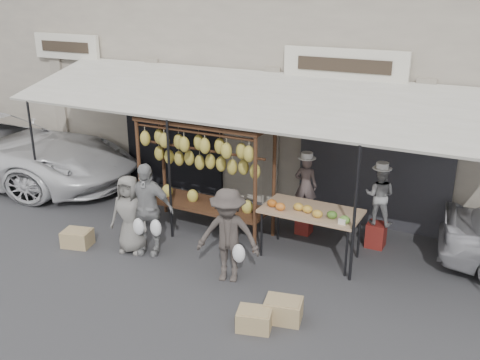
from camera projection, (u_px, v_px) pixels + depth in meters
The scene contains 15 objects.
ground_plane at pixel (183, 275), 8.90m from camera, with size 90.00×90.00×0.00m, color #2D2D30.
shophouse at pixel (324, 25), 13.06m from camera, with size 24.00×6.15×7.30m.
awning at pixel (246, 99), 9.91m from camera, with size 10.00×2.35×2.92m.
banana_rack at pixel (203, 155), 9.96m from camera, with size 2.60×0.90×2.24m.
produce_table at pixel (310, 212), 9.19m from camera, with size 1.70×0.90×1.04m.
vendor_left at pixel (306, 186), 10.10m from camera, with size 0.43×0.28×1.17m, color #554644.
vendor_right at pixel (380, 196), 9.56m from camera, with size 0.53×0.41×1.09m, color #979797.
customer_left at pixel (130, 214), 9.49m from camera, with size 0.70×0.46×1.44m, color slate.
customer_mid at pixel (146, 209), 9.39m from camera, with size 0.99×0.41×1.69m, color gray.
customer_right at pixel (228, 236), 8.52m from camera, with size 1.02×0.59×1.58m, color #413A35.
stool_left at pixel (304, 224), 10.37m from camera, with size 0.28×0.28×0.40m, color maroon.
stool_right at pixel (376, 235), 9.83m from camera, with size 0.33×0.33×0.46m, color maroon.
crate_near_a at pixel (254, 320), 7.47m from camera, with size 0.48×0.36×0.29m, color tan.
crate_near_b at pixel (283, 310), 7.67m from camera, with size 0.53×0.40×0.32m, color tan.
crate_far at pixel (77, 238), 9.87m from camera, with size 0.51×0.39×0.30m, color tan.
Camera 1 is at (4.47, -6.49, 4.53)m, focal length 40.00 mm.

